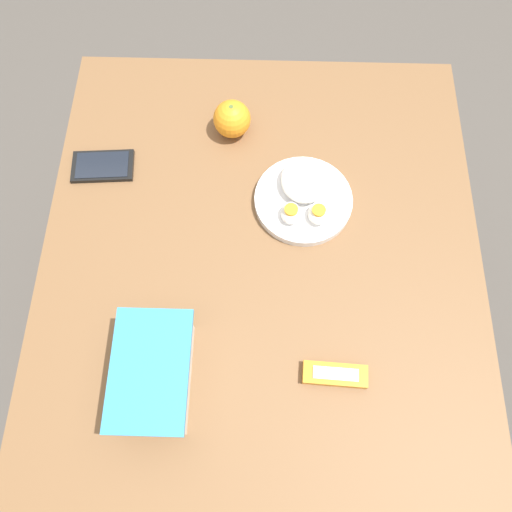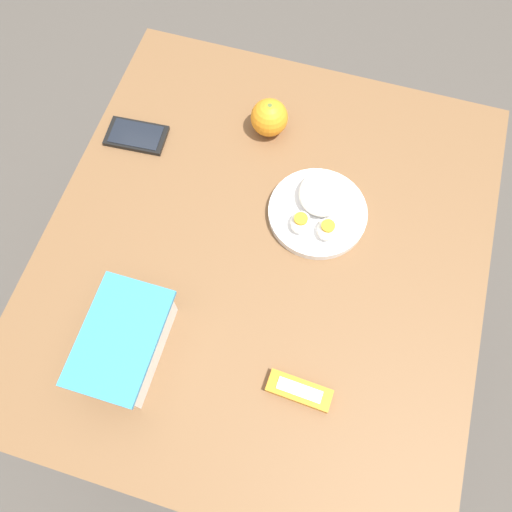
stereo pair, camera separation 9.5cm
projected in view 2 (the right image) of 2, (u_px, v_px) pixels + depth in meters
The scene contains 7 objects.
ground_plane at pixel (260, 339), 1.70m from camera, with size 10.00×10.00×0.00m, color #4C4742.
table at pixel (263, 270), 1.09m from camera, with size 0.97×0.87×0.77m.
food_container at pixel (126, 343), 0.87m from camera, with size 0.20×0.13×0.09m.
orange_fruit at pixel (269, 118), 1.06m from camera, with size 0.08×0.08×0.08m.
rice_plate at pixel (319, 208), 1.00m from camera, with size 0.20×0.20×0.06m.
candy_bar at pixel (299, 391), 0.87m from camera, with size 0.05×0.12×0.02m.
cell_phone at pixel (136, 136), 1.09m from camera, with size 0.08×0.13×0.01m.
Camera 2 is at (-0.38, -0.10, 1.68)m, focal length 35.00 mm.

